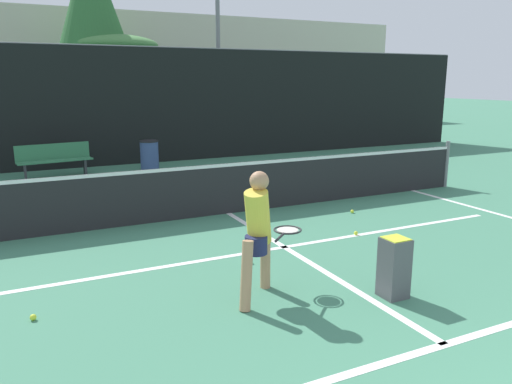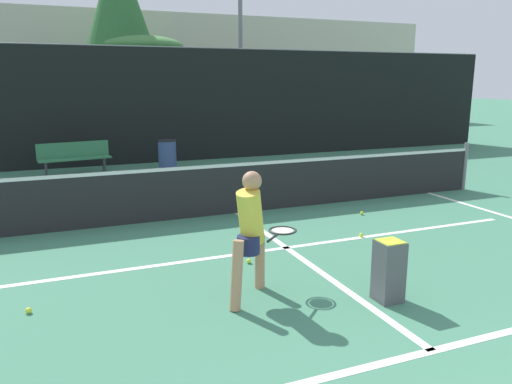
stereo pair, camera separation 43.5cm
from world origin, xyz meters
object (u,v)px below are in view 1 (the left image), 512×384
courtside_bench (55,159)px  trash_bin (149,155)px  ball_hopper (394,266)px  parked_car (180,128)px  player_practicing (258,229)px

courtside_bench → trash_bin: 2.43m
ball_hopper → courtside_bench: courtside_bench is taller
trash_bin → parked_car: (2.37, 4.75, 0.24)m
player_practicing → ball_hopper: (1.39, -0.69, -0.44)m
player_practicing → trash_bin: player_practicing is taller
courtside_bench → trash_bin: courtside_bench is taller
courtside_bench → trash_bin: bearing=-8.9°
ball_hopper → courtside_bench: (-2.90, 9.40, 0.10)m
player_practicing → courtside_bench: size_ratio=0.79×
trash_bin → parked_car: size_ratio=0.21×
trash_bin → parked_car: bearing=63.5°
ball_hopper → trash_bin: trash_bin is taller
player_practicing → trash_bin: 8.74m
trash_bin → parked_car: parked_car is taller
trash_bin → parked_car: 5.31m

